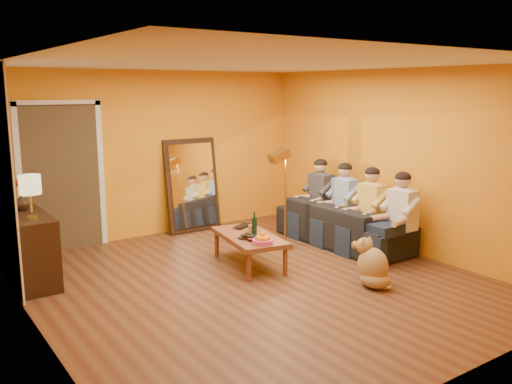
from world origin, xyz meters
TOP-DOWN VIEW (x-y plane):
  - room_shell at (0.00, 0.37)m, footprint 5.00×5.50m
  - doorway_recess at (-1.50, 2.83)m, footprint 1.06×0.30m
  - door_jamb_left at (-2.07, 2.71)m, footprint 0.08×0.06m
  - door_jamb_right at (-0.93, 2.71)m, footprint 0.08×0.06m
  - door_header at (-1.50, 2.71)m, footprint 1.22×0.06m
  - mirror_frame at (0.55, 2.63)m, footprint 0.92×0.27m
  - mirror_glass at (0.55, 2.59)m, footprint 0.78×0.21m
  - sideboard at (-2.24, 1.55)m, footprint 0.44×1.18m
  - table_lamp at (-2.24, 1.25)m, footprint 0.24×0.24m
  - sofa at (2.00, 0.59)m, footprint 2.19×0.86m
  - coffee_table at (0.29, 0.57)m, footprint 0.82×1.31m
  - floor_lamp at (1.15, 0.90)m, footprint 0.33×0.28m
  - dog at (1.05, -0.91)m, footprint 0.41×0.56m
  - person_far_left at (2.13, -0.41)m, footprint 0.70×0.44m
  - person_mid_left at (2.13, 0.14)m, footprint 0.70×0.44m
  - person_mid_right at (2.13, 0.69)m, footprint 0.70×0.44m
  - person_far_right at (2.13, 1.24)m, footprint 0.70×0.44m
  - fruit_bowl at (0.19, 0.12)m, footprint 0.26×0.26m
  - wine_bottle at (0.34, 0.52)m, footprint 0.07×0.07m
  - tumbler at (0.41, 0.69)m, footprint 0.11×0.11m
  - laptop at (0.47, 0.92)m, footprint 0.40×0.34m
  - book_lower at (0.11, 0.37)m, footprint 0.29×0.31m
  - book_mid at (0.12, 0.38)m, footprint 0.20×0.25m
  - book_upper at (0.11, 0.36)m, footprint 0.21×0.24m
  - vase at (-2.24, 1.80)m, footprint 0.20×0.20m
  - flowers at (-2.24, 1.80)m, footprint 0.17×0.17m

SIDE VIEW (x-z plane):
  - coffee_table at x=0.29m, z-range 0.00..0.42m
  - dog at x=1.05m, z-range 0.00..0.60m
  - sofa at x=2.00m, z-range 0.00..0.64m
  - sideboard at x=-2.24m, z-range 0.00..0.85m
  - book_lower at x=0.11m, z-range 0.42..0.44m
  - laptop at x=0.47m, z-range 0.42..0.45m
  - book_mid at x=0.12m, z-range 0.44..0.46m
  - tumbler at x=0.41m, z-range 0.42..0.51m
  - book_upper at x=0.11m, z-range 0.46..0.48m
  - fruit_bowl at x=0.19m, z-range 0.42..0.58m
  - wine_bottle at x=0.34m, z-range 0.42..0.73m
  - person_far_left at x=2.13m, z-range 0.00..1.22m
  - person_mid_left at x=2.13m, z-range 0.00..1.22m
  - person_mid_right at x=2.13m, z-range 0.00..1.22m
  - person_far_right at x=2.13m, z-range 0.00..1.22m
  - floor_lamp at x=1.15m, z-range 0.00..1.44m
  - mirror_frame at x=0.55m, z-range 0.00..1.52m
  - mirror_glass at x=0.55m, z-range 0.09..1.43m
  - vase at x=-2.24m, z-range 0.85..1.06m
  - doorway_recess at x=-1.50m, z-range 0.00..2.10m
  - door_jamb_left at x=-2.07m, z-range -0.05..2.15m
  - door_jamb_right at x=-0.93m, z-range -0.05..2.15m
  - table_lamp at x=-2.24m, z-range 0.85..1.36m
  - flowers at x=-2.24m, z-range 0.97..1.36m
  - room_shell at x=0.00m, z-range 0.00..2.60m
  - door_header at x=-1.50m, z-range 2.08..2.16m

